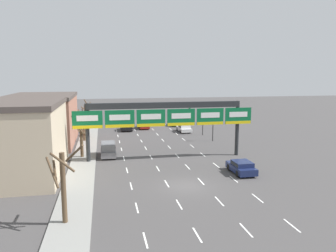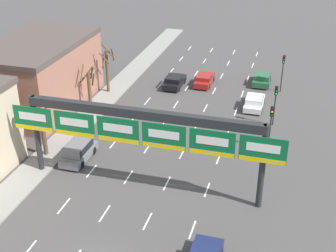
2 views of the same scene
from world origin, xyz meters
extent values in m
cube|color=white|center=(-4.95, 1.00, 0.01)|extent=(0.12, 2.00, 0.01)
cube|color=white|center=(-4.95, 6.00, 0.01)|extent=(0.12, 2.00, 0.01)
cube|color=white|center=(-4.95, 11.00, 0.01)|extent=(0.12, 2.00, 0.01)
cube|color=white|center=(-4.95, 16.00, 0.01)|extent=(0.12, 2.00, 0.01)
cube|color=white|center=(-4.95, 21.00, 0.01)|extent=(0.12, 2.00, 0.01)
cube|color=white|center=(-4.95, 26.00, 0.01)|extent=(0.12, 2.00, 0.01)
cube|color=white|center=(-4.95, 31.00, 0.01)|extent=(0.12, 2.00, 0.01)
cube|color=white|center=(-4.95, 36.00, 0.01)|extent=(0.12, 2.00, 0.01)
cube|color=white|center=(-4.95, 41.00, 0.01)|extent=(0.12, 2.00, 0.01)
cube|color=white|center=(-4.95, 46.00, 0.01)|extent=(0.12, 2.00, 0.01)
cube|color=white|center=(-1.65, 6.00, 0.01)|extent=(0.12, 2.00, 0.01)
cube|color=white|center=(-1.65, 11.00, 0.01)|extent=(0.12, 2.00, 0.01)
cube|color=white|center=(-1.65, 16.00, 0.01)|extent=(0.12, 2.00, 0.01)
cube|color=white|center=(-1.65, 21.00, 0.01)|extent=(0.12, 2.00, 0.01)
cube|color=white|center=(-1.65, 26.00, 0.01)|extent=(0.12, 2.00, 0.01)
cube|color=white|center=(-1.65, 31.00, 0.01)|extent=(0.12, 2.00, 0.01)
cube|color=white|center=(-1.65, 36.00, 0.01)|extent=(0.12, 2.00, 0.01)
cube|color=white|center=(-1.65, 41.00, 0.01)|extent=(0.12, 2.00, 0.01)
cube|color=white|center=(-1.65, 46.00, 0.01)|extent=(0.12, 2.00, 0.01)
cube|color=white|center=(1.65, 6.00, 0.01)|extent=(0.12, 2.00, 0.01)
cube|color=white|center=(1.65, 11.00, 0.01)|extent=(0.12, 2.00, 0.01)
cube|color=white|center=(1.65, 16.00, 0.01)|extent=(0.12, 2.00, 0.01)
cube|color=white|center=(1.65, 21.00, 0.01)|extent=(0.12, 2.00, 0.01)
cube|color=white|center=(1.65, 26.00, 0.01)|extent=(0.12, 2.00, 0.01)
cube|color=white|center=(1.65, 31.00, 0.01)|extent=(0.12, 2.00, 0.01)
cube|color=white|center=(1.65, 36.00, 0.01)|extent=(0.12, 2.00, 0.01)
cube|color=white|center=(1.65, 41.00, 0.01)|extent=(0.12, 2.00, 0.01)
cube|color=white|center=(1.65, 46.00, 0.01)|extent=(0.12, 2.00, 0.01)
cube|color=white|center=(4.95, 6.00, 0.01)|extent=(0.12, 2.00, 0.01)
cube|color=white|center=(4.95, 11.00, 0.01)|extent=(0.12, 2.00, 0.01)
cube|color=white|center=(4.95, 16.00, 0.01)|extent=(0.12, 2.00, 0.01)
cube|color=white|center=(4.95, 21.00, 0.01)|extent=(0.12, 2.00, 0.01)
cube|color=white|center=(4.95, 26.00, 0.01)|extent=(0.12, 2.00, 0.01)
cube|color=white|center=(4.95, 31.00, 0.01)|extent=(0.12, 2.00, 0.01)
cube|color=white|center=(4.95, 36.00, 0.01)|extent=(0.12, 2.00, 0.01)
cube|color=white|center=(4.95, 41.00, 0.01)|extent=(0.12, 2.00, 0.01)
cube|color=white|center=(4.95, 46.00, 0.01)|extent=(0.12, 2.00, 0.01)
cylinder|color=#232628|center=(-9.05, 10.04, 3.40)|extent=(0.46, 0.46, 6.80)
cylinder|color=#232628|center=(9.05, 10.04, 3.40)|extent=(0.46, 0.46, 6.80)
cube|color=#232628|center=(0.00, 10.04, 6.45)|extent=(18.10, 0.60, 0.70)
cube|color=#0C6033|center=(-8.99, 9.70, 5.00)|extent=(3.35, 0.08, 1.99)
cube|color=white|center=(-8.99, 9.65, 5.18)|extent=(2.34, 0.02, 0.64)
cube|color=yellow|center=(-8.99, 9.65, 4.19)|extent=(3.28, 0.02, 0.36)
cube|color=#0C6033|center=(-5.39, 9.70, 5.00)|extent=(3.35, 0.08, 1.99)
cube|color=white|center=(-5.39, 9.65, 5.18)|extent=(2.34, 0.02, 0.64)
cube|color=yellow|center=(-5.39, 9.65, 4.19)|extent=(3.28, 0.02, 0.36)
cube|color=#0C6033|center=(-1.80, 9.70, 5.00)|extent=(3.35, 0.08, 1.99)
cube|color=white|center=(-1.80, 9.65, 5.18)|extent=(2.34, 0.02, 0.64)
cube|color=yellow|center=(-1.80, 9.65, 4.19)|extent=(3.28, 0.02, 0.36)
cube|color=#0C6033|center=(1.80, 9.70, 5.00)|extent=(3.35, 0.08, 1.99)
cube|color=white|center=(1.80, 9.65, 5.18)|extent=(2.34, 0.02, 0.64)
cube|color=yellow|center=(1.80, 9.65, 4.19)|extent=(3.28, 0.02, 0.36)
cube|color=#0C6033|center=(5.39, 9.70, 5.00)|extent=(3.35, 0.08, 1.99)
cube|color=white|center=(5.39, 9.65, 5.18)|extent=(2.34, 0.02, 0.64)
cube|color=yellow|center=(5.39, 9.65, 4.19)|extent=(3.28, 0.02, 0.36)
cube|color=#0C6033|center=(8.99, 9.70, 5.00)|extent=(3.35, 0.08, 1.99)
cube|color=white|center=(8.99, 9.65, 5.18)|extent=(2.34, 0.02, 0.64)
cube|color=yellow|center=(8.99, 9.65, 4.19)|extent=(3.28, 0.02, 0.36)
cube|color=#9E6651|center=(-15.85, 21.93, 3.33)|extent=(8.79, 14.06, 6.67)
cube|color=#4C423D|center=(-15.85, 21.93, 6.92)|extent=(8.97, 14.34, 0.50)
cube|color=#235B38|center=(6.74, 34.63, 0.53)|extent=(1.90, 3.95, 0.67)
cube|color=#235B38|center=(6.74, 34.39, 1.12)|extent=(1.75, 2.05, 0.50)
cube|color=black|center=(6.74, 34.39, 1.12)|extent=(1.79, 1.89, 0.36)
cylinder|color=black|center=(5.88, 35.81, 0.33)|extent=(0.22, 0.66, 0.66)
cylinder|color=black|center=(7.61, 35.81, 0.33)|extent=(0.22, 0.66, 0.66)
cylinder|color=black|center=(5.88, 33.44, 0.33)|extent=(0.22, 0.66, 0.66)
cylinder|color=black|center=(7.61, 33.44, 0.33)|extent=(0.22, 0.66, 0.66)
cube|color=slate|center=(-6.76, 12.46, 0.54)|extent=(1.80, 4.22, 0.68)
cube|color=slate|center=(-6.76, 12.42, 1.30)|extent=(1.66, 2.95, 0.84)
cube|color=black|center=(-6.76, 12.42, 1.30)|extent=(1.69, 2.72, 0.61)
cylinder|color=black|center=(-7.57, 13.72, 0.33)|extent=(0.22, 0.66, 0.66)
cylinder|color=black|center=(-5.94, 13.72, 0.33)|extent=(0.22, 0.66, 0.66)
cylinder|color=black|center=(-7.57, 11.19, 0.33)|extent=(0.22, 0.66, 0.66)
cylinder|color=black|center=(-5.94, 11.19, 0.33)|extent=(0.22, 0.66, 0.66)
cube|color=black|center=(-3.18, 31.03, 0.52)|extent=(1.92, 4.30, 0.64)
cube|color=black|center=(-3.18, 30.78, 1.11)|extent=(1.77, 2.24, 0.55)
cube|color=black|center=(-3.18, 30.78, 1.11)|extent=(1.81, 2.06, 0.39)
cylinder|color=black|center=(-4.06, 32.32, 0.33)|extent=(0.22, 0.66, 0.66)
cylinder|color=black|center=(-2.31, 32.32, 0.33)|extent=(0.22, 0.66, 0.66)
cylinder|color=black|center=(-4.06, 29.74, 0.33)|extent=(0.22, 0.66, 0.66)
cylinder|color=black|center=(-2.31, 29.74, 0.33)|extent=(0.22, 0.66, 0.66)
cube|color=silver|center=(6.68, 27.63, 0.49)|extent=(1.89, 4.36, 0.57)
cube|color=silver|center=(6.68, 27.37, 1.07)|extent=(1.74, 2.27, 0.59)
cube|color=black|center=(6.68, 27.37, 1.07)|extent=(1.78, 2.09, 0.43)
cylinder|color=black|center=(5.82, 28.94, 0.33)|extent=(0.22, 0.66, 0.66)
cylinder|color=black|center=(7.54, 28.94, 0.33)|extent=(0.22, 0.66, 0.66)
cylinder|color=black|center=(5.82, 26.32, 0.33)|extent=(0.22, 0.66, 0.66)
cylinder|color=black|center=(7.54, 26.32, 0.33)|extent=(0.22, 0.66, 0.66)
cube|color=maroon|center=(0.13, 32.65, 0.53)|extent=(1.75, 4.39, 0.65)
cube|color=maroon|center=(0.13, 32.39, 1.09)|extent=(1.61, 2.28, 0.46)
cube|color=black|center=(0.13, 32.39, 1.09)|extent=(1.65, 2.10, 0.33)
cylinder|color=black|center=(-0.65, 33.97, 0.33)|extent=(0.22, 0.66, 0.66)
cylinder|color=black|center=(0.92, 33.97, 0.33)|extent=(0.22, 0.66, 0.66)
cylinder|color=black|center=(-0.65, 31.33, 0.33)|extent=(0.22, 0.66, 0.66)
cylinder|color=black|center=(0.92, 31.33, 0.33)|extent=(0.22, 0.66, 0.66)
cylinder|color=black|center=(5.60, 3.88, 0.33)|extent=(0.22, 0.66, 0.66)
cylinder|color=black|center=(8.97, 23.94, 1.64)|extent=(0.12, 0.12, 3.27)
cube|color=black|center=(8.97, 23.94, 3.72)|extent=(0.30, 0.24, 0.90)
sphere|color=#3D0E0C|center=(8.97, 23.81, 4.02)|extent=(0.20, 0.20, 0.20)
sphere|color=#412F0C|center=(8.97, 23.81, 3.72)|extent=(0.20, 0.20, 0.20)
sphere|color=green|center=(8.97, 23.81, 3.42)|extent=(0.20, 0.20, 0.20)
cylinder|color=black|center=(9.10, 32.85, 1.76)|extent=(0.12, 0.12, 3.51)
cube|color=black|center=(9.10, 32.85, 3.96)|extent=(0.30, 0.24, 0.90)
sphere|color=#3D0E0C|center=(9.10, 32.72, 4.26)|extent=(0.20, 0.20, 0.20)
sphere|color=#412F0C|center=(9.10, 32.72, 3.96)|extent=(0.20, 0.20, 0.20)
sphere|color=green|center=(9.10, 32.72, 3.66)|extent=(0.20, 0.20, 0.20)
cylinder|color=black|center=(8.97, 18.85, 1.68)|extent=(0.12, 0.12, 3.36)
cube|color=black|center=(8.97, 18.85, 3.81)|extent=(0.30, 0.24, 0.90)
sphere|color=#3D0E0C|center=(8.97, 18.72, 4.11)|extent=(0.20, 0.20, 0.20)
sphere|color=gold|center=(8.97, 18.72, 3.81)|extent=(0.20, 0.20, 0.20)
sphere|color=#0E3515|center=(8.97, 18.72, 3.51)|extent=(0.20, 0.20, 0.20)
cylinder|color=brown|center=(-10.10, 27.17, 2.61)|extent=(0.34, 0.34, 4.92)
cylinder|color=brown|center=(-10.09, 26.61, 4.31)|extent=(1.24, 0.17, 1.23)
cylinder|color=brown|center=(-9.40, 27.35, 4.62)|extent=(0.53, 1.55, 1.97)
cylinder|color=brown|center=(-9.73, 26.74, 5.22)|extent=(1.05, 0.94, 1.70)
cylinder|color=brown|center=(-10.49, 27.07, 3.69)|extent=(0.39, 0.94, 1.60)
cylinder|color=brown|center=(-10.11, 22.31, 2.16)|extent=(0.36, 0.36, 4.02)
cylinder|color=brown|center=(-9.80, 22.63, 4.26)|extent=(0.85, 0.82, 1.17)
cylinder|color=brown|center=(-9.82, 22.56, 4.14)|extent=(0.73, 0.80, 1.63)
cylinder|color=brown|center=(-10.71, 22.90, 3.56)|extent=(1.38, 1.41, 1.80)
cylinder|color=brown|center=(-9.75, 22.62, 3.36)|extent=(0.84, 0.93, 1.74)
cylinder|color=brown|center=(-10.74, 22.20, 4.14)|extent=(0.39, 1.41, 1.44)
cylinder|color=brown|center=(-9.89, 12.31, 2.14)|extent=(0.38, 0.38, 3.98)
cylinder|color=brown|center=(-10.46, 11.87, 4.24)|extent=(1.10, 1.36, 1.86)
cylinder|color=brown|center=(-10.03, 12.74, 4.04)|extent=(1.03, 0.49, 1.09)
cylinder|color=brown|center=(-9.67, 12.04, 3.30)|extent=(0.76, 0.64, 1.09)
cylinder|color=brown|center=(-10.04, 11.91, 3.70)|extent=(0.99, 0.51, 1.30)
cylinder|color=brown|center=(-10.06, 11.85, 3.69)|extent=(1.11, 0.55, 1.37)
camera|label=1|loc=(-7.26, -27.58, 10.05)|focal=35.00mm
camera|label=2|loc=(10.39, -19.16, 21.28)|focal=50.00mm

